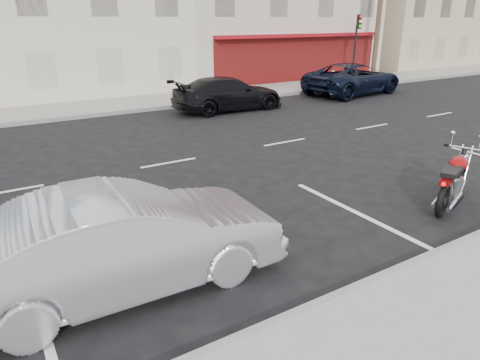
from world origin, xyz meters
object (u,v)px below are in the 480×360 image
at_px(traffic_light, 356,40).
at_px(motorcycle, 462,171).
at_px(car_far, 228,94).
at_px(utility_pole, 381,0).
at_px(sedan_silver, 125,241).
at_px(suv_far, 353,79).
at_px(fire_hydrant, 333,76).

bearing_deg(traffic_light, motorcycle, -127.88).
bearing_deg(traffic_light, car_far, -164.25).
relative_size(utility_pole, car_far, 1.84).
distance_m(traffic_light, sedan_silver, 22.74).
height_order(utility_pole, sedan_silver, utility_pole).
bearing_deg(sedan_silver, suv_far, -53.53).
bearing_deg(sedan_silver, utility_pole, -54.19).
height_order(traffic_light, sedan_silver, traffic_light).
height_order(fire_hydrant, sedan_silver, sedan_silver).
relative_size(utility_pole, fire_hydrant, 12.50).
relative_size(fire_hydrant, sedan_silver, 0.16).
bearing_deg(motorcycle, utility_pole, 26.96).
relative_size(fire_hydrant, motorcycle, 0.33).
distance_m(fire_hydrant, car_far, 9.49).
height_order(motorcycle, suv_far, suv_far).
distance_m(traffic_light, motorcycle, 17.62).
bearing_deg(utility_pole, fire_hydrant, -178.36).
xyz_separation_m(utility_pole, sedan_silver, (-20.26, -13.70, -3.98)).
bearing_deg(suv_far, motorcycle, 137.01).
bearing_deg(fire_hydrant, motorcycle, -123.48).
bearing_deg(fire_hydrant, utility_pole, 1.64).
height_order(fire_hydrant, car_far, car_far).
height_order(motorcycle, car_far, car_far).
relative_size(traffic_light, fire_hydrant, 5.28).
xyz_separation_m(fire_hydrant, motorcycle, (-9.25, -13.98, -0.00)).
height_order(sedan_silver, suv_far, suv_far).
distance_m(sedan_silver, car_far, 13.07).
bearing_deg(motorcycle, fire_hydrant, 35.63).
height_order(traffic_light, suv_far, traffic_light).
distance_m(motorcycle, sedan_silver, 7.53).
distance_m(utility_pole, suv_far, 6.91).
bearing_deg(suv_far, traffic_light, -53.33).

